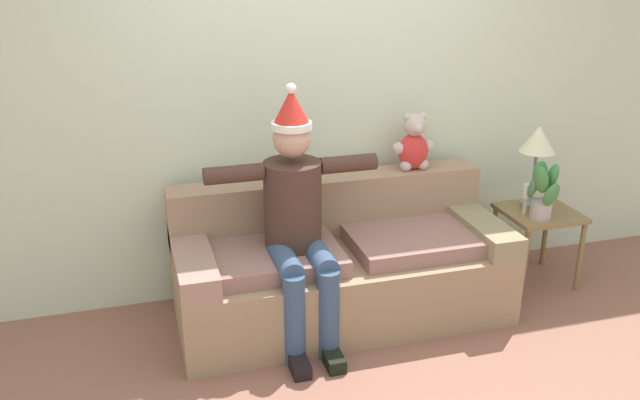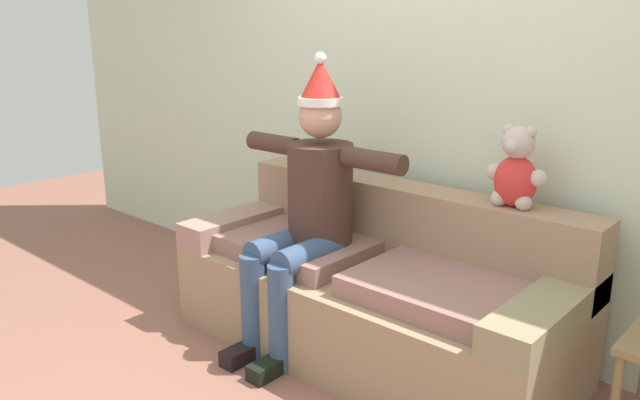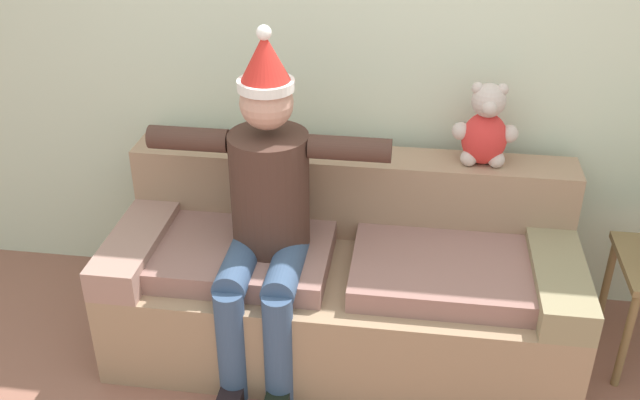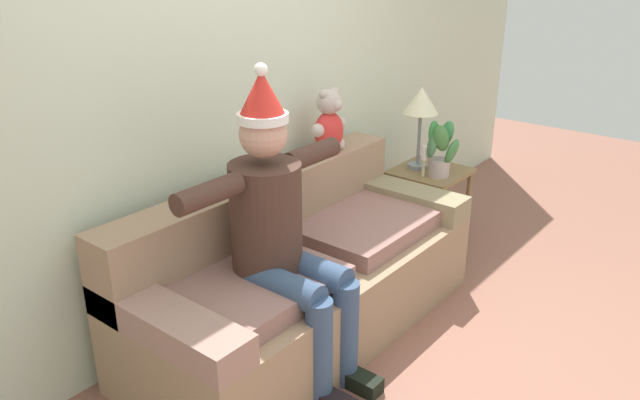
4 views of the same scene
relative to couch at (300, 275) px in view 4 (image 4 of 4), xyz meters
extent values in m
cube|color=silver|center=(0.00, 0.52, 1.02)|extent=(7.00, 0.10, 2.70)
cube|color=#9D7E61|center=(0.00, -0.05, -0.11)|extent=(2.05, 0.87, 0.45)
cube|color=#A17F65|center=(0.00, 0.27, 0.31)|extent=(2.05, 0.24, 0.39)
cube|color=#A17B6F|center=(-0.92, -0.05, 0.19)|extent=(0.22, 0.87, 0.14)
cube|color=gray|center=(0.92, -0.05, 0.19)|extent=(0.22, 0.87, 0.14)
cube|color=#946B63|center=(-0.46, -0.10, 0.17)|extent=(0.82, 0.61, 0.10)
cube|color=#946962|center=(0.46, -0.10, 0.17)|extent=(0.82, 0.61, 0.10)
cylinder|color=#452C24|center=(-0.32, -0.07, 0.48)|extent=(0.34, 0.34, 0.52)
sphere|color=tan|center=(-0.32, -0.07, 0.88)|extent=(0.22, 0.22, 0.22)
cylinder|color=white|center=(-0.32, -0.07, 0.95)|extent=(0.23, 0.23, 0.04)
cone|color=red|center=(-0.32, -0.07, 1.06)|extent=(0.21, 0.21, 0.20)
sphere|color=white|center=(-0.32, -0.07, 1.16)|extent=(0.06, 0.06, 0.06)
cylinder|color=#385073|center=(-0.42, -0.27, 0.22)|extent=(0.14, 0.40, 0.14)
cylinder|color=#385073|center=(-0.42, -0.47, -0.06)|extent=(0.13, 0.13, 0.55)
cylinder|color=#385073|center=(-0.22, -0.27, 0.22)|extent=(0.14, 0.40, 0.14)
cylinder|color=#385073|center=(-0.22, -0.47, -0.06)|extent=(0.13, 0.13, 0.55)
cube|color=black|center=(-0.22, -0.55, -0.29)|extent=(0.10, 0.24, 0.08)
cylinder|color=#452C24|center=(-0.66, -0.07, 0.70)|extent=(0.34, 0.10, 0.10)
cylinder|color=#452C24|center=(0.02, -0.07, 0.70)|extent=(0.34, 0.10, 0.10)
ellipsoid|color=red|center=(0.59, 0.27, 0.63)|extent=(0.20, 0.16, 0.24)
sphere|color=beige|center=(0.59, 0.27, 0.81)|extent=(0.15, 0.15, 0.15)
sphere|color=beige|center=(0.59, 0.21, 0.80)|extent=(0.07, 0.07, 0.07)
sphere|color=beige|center=(0.54, 0.27, 0.86)|extent=(0.05, 0.05, 0.05)
sphere|color=beige|center=(0.64, 0.27, 0.86)|extent=(0.05, 0.05, 0.05)
sphere|color=beige|center=(0.48, 0.27, 0.66)|extent=(0.08, 0.08, 0.08)
sphere|color=beige|center=(0.53, 0.24, 0.54)|extent=(0.08, 0.08, 0.08)
sphere|color=beige|center=(0.69, 0.27, 0.66)|extent=(0.08, 0.08, 0.08)
sphere|color=beige|center=(0.65, 0.24, 0.54)|extent=(0.08, 0.08, 0.08)
cube|color=olive|center=(1.45, 0.04, 0.18)|extent=(0.49, 0.47, 0.03)
cylinder|color=olive|center=(1.24, -0.17, -0.08)|extent=(0.04, 0.04, 0.50)
cylinder|color=olive|center=(1.67, -0.17, -0.08)|extent=(0.04, 0.04, 0.50)
cylinder|color=olive|center=(1.24, 0.25, -0.08)|extent=(0.04, 0.04, 0.50)
cylinder|color=olive|center=(1.67, 0.25, -0.08)|extent=(0.04, 0.04, 0.50)
cylinder|color=gray|center=(1.44, 0.13, 0.21)|extent=(0.14, 0.14, 0.03)
cylinder|color=#8F949A|center=(1.44, 0.13, 0.41)|extent=(0.02, 0.02, 0.37)
cone|color=#EDEAC2|center=(1.44, 0.13, 0.68)|extent=(0.24, 0.24, 0.18)
cylinder|color=#BDABAB|center=(1.38, -0.07, 0.25)|extent=(0.14, 0.14, 0.12)
ellipsoid|color=#3A8648|center=(1.43, -0.08, 0.48)|extent=(0.10, 0.15, 0.20)
ellipsoid|color=#35833C|center=(1.39, -0.01, 0.48)|extent=(0.12, 0.08, 0.19)
ellipsoid|color=#447648|center=(1.34, -0.02, 0.42)|extent=(0.17, 0.12, 0.21)
ellipsoid|color=#437D3D|center=(1.34, -0.09, 0.47)|extent=(0.12, 0.15, 0.20)
ellipsoid|color=#448447|center=(1.39, -0.15, 0.38)|extent=(0.13, 0.12, 0.20)
cylinder|color=beige|center=(1.31, 0.02, 0.25)|extent=(0.02, 0.02, 0.12)
cylinder|color=white|center=(1.31, 0.02, 0.36)|extent=(0.04, 0.04, 0.10)
camera|label=1|loc=(-1.20, -3.70, 1.94)|focal=38.33mm
camera|label=2|loc=(1.77, -2.41, 1.31)|focal=34.96mm
camera|label=3|loc=(0.28, -2.75, 1.97)|focal=41.02mm
camera|label=4|loc=(-2.26, -1.96, 1.66)|focal=35.27mm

